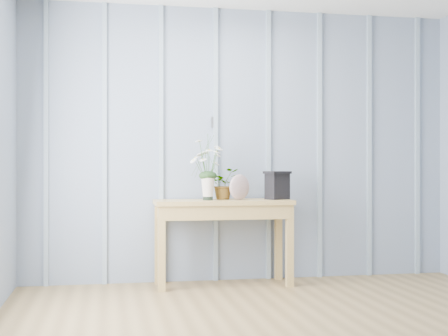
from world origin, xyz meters
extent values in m
cube|color=#8492AA|center=(0.00, 2.25, 1.25)|extent=(4.00, 0.01, 2.50)
cube|color=#A2A2A6|center=(-0.28, 2.23, 1.45)|extent=(0.03, 0.01, 0.10)
cube|color=#8AA0B1|center=(-1.75, 2.23, 1.25)|extent=(0.04, 0.03, 2.50)
cube|color=#8AA0B1|center=(-1.25, 2.23, 1.25)|extent=(0.04, 0.03, 2.50)
cube|color=#8AA0B1|center=(-0.75, 2.23, 1.25)|extent=(0.04, 0.03, 2.50)
cube|color=#8AA0B1|center=(-0.25, 2.23, 1.25)|extent=(0.04, 0.03, 2.50)
cube|color=#8AA0B1|center=(0.25, 2.23, 1.25)|extent=(0.04, 0.03, 2.50)
cube|color=#8AA0B1|center=(0.75, 2.23, 1.25)|extent=(0.04, 0.03, 2.50)
cube|color=#8AA0B1|center=(1.25, 2.23, 1.25)|extent=(0.04, 0.03, 2.50)
cube|color=#8AA0B1|center=(1.75, 2.23, 1.25)|extent=(0.04, 0.03, 2.50)
cube|color=tan|center=(-0.23, 1.99, 0.73)|extent=(1.20, 0.45, 0.04)
cube|color=tan|center=(-0.23, 1.99, 0.65)|extent=(1.13, 0.42, 0.12)
cube|color=tan|center=(-0.78, 1.81, 0.35)|extent=(0.06, 0.06, 0.71)
cube|color=tan|center=(0.33, 1.81, 0.35)|extent=(0.06, 0.06, 0.71)
cube|color=tan|center=(-0.78, 2.17, 0.35)|extent=(0.06, 0.06, 0.71)
cube|color=tan|center=(0.33, 2.17, 0.35)|extent=(0.06, 0.06, 0.71)
cylinder|color=black|center=(-0.36, 1.97, 0.78)|extent=(0.09, 0.09, 0.06)
cone|color=silver|center=(-0.36, 1.97, 0.86)|extent=(0.12, 0.12, 0.20)
ellipsoid|color=#183316|center=(-0.36, 1.97, 0.96)|extent=(0.16, 0.13, 0.08)
imported|color=#183316|center=(-0.21, 2.07, 0.89)|extent=(0.32, 0.30, 0.28)
ellipsoid|color=#834F60|center=(-0.08, 1.96, 0.86)|extent=(0.23, 0.16, 0.22)
cube|color=black|center=(0.26, 1.98, 0.86)|extent=(0.22, 0.20, 0.23)
cube|color=black|center=(0.26, 1.98, 0.99)|extent=(0.25, 0.23, 0.02)
camera|label=1|loc=(-1.24, -3.39, 1.03)|focal=50.00mm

